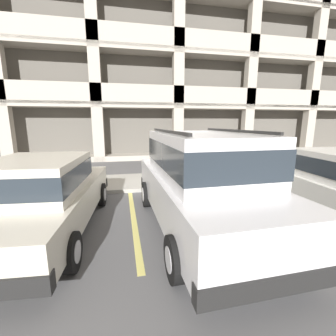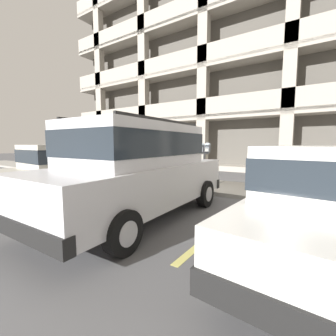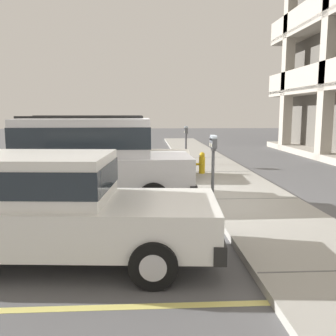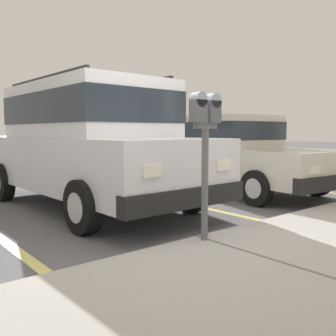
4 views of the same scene
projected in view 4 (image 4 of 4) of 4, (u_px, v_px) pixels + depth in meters
ground_plane at (183, 247)px, 4.13m from camera, size 80.00×80.00×0.10m
sidewalk at (287, 271)px, 3.12m from camera, size 40.00×2.20×0.12m
parking_stall_lines at (2, 239)px, 4.24m from camera, size 12.19×4.80×0.01m
silver_suv at (88, 140)px, 6.06m from camera, size 2.10×4.82×2.03m
red_sedan at (230, 151)px, 7.74m from camera, size 2.09×4.60×1.54m
parking_meter_near at (205, 131)px, 3.72m from camera, size 0.35×0.12×1.48m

